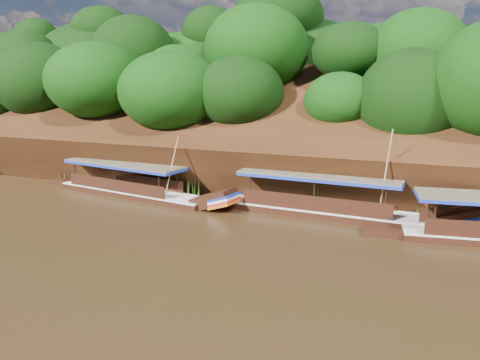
{
  "coord_description": "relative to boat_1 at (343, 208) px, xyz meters",
  "views": [
    {
      "loc": [
        8.29,
        -19.28,
        8.39
      ],
      "look_at": [
        -2.74,
        7.0,
        2.15
      ],
      "focal_mm": 35.0,
      "sensor_mm": 36.0,
      "label": 1
    }
  ],
  "objects": [
    {
      "name": "reeds",
      "position": [
        -6.9,
        0.89,
        0.28
      ],
      "size": [
        49.25,
        2.67,
        2.12
      ],
      "color": "#2E5916",
      "rests_on": "ground"
    },
    {
      "name": "boat_1",
      "position": [
        0.0,
        0.0,
        0.0
      ],
      "size": [
        15.2,
        3.03,
        6.14
      ],
      "rotation": [
        0.0,
        0.0,
        -0.03
      ],
      "color": "black",
      "rests_on": "ground"
    },
    {
      "name": "riverbank",
      "position": [
        -3.47,
        14.18,
        1.3
      ],
      "size": [
        120.0,
        30.06,
        19.4
      ],
      "color": "black",
      "rests_on": "ground"
    },
    {
      "name": "ground",
      "position": [
        -3.46,
        -8.55,
        -0.59
      ],
      "size": [
        160.0,
        160.0,
        0.0
      ],
      "primitive_type": "plane",
      "color": "black",
      "rests_on": "ground"
    },
    {
      "name": "boat_2",
      "position": [
        -14.34,
        -0.56,
        -0.06
      ],
      "size": [
        15.13,
        4.11,
        5.08
      ],
      "rotation": [
        0.0,
        0.0,
        -0.15
      ],
      "color": "black",
      "rests_on": "ground"
    }
  ]
}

